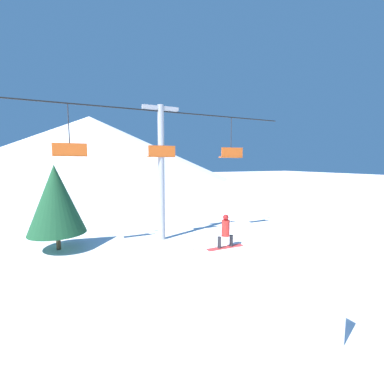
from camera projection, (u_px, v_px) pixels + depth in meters
The scene contains 7 objects.
ground_plane at pixel (250, 318), 8.63m from camera, with size 220.00×220.00×0.00m, color white.
mountain_ridge at pixel (91, 148), 80.99m from camera, with size 86.58×86.58×19.36m.
snow_ramp at pixel (257, 290), 8.60m from camera, with size 2.70×4.40×1.91m.
snowboarder at pixel (226, 232), 9.86m from camera, with size 1.54×0.31×1.32m.
chairlift at pixel (161, 162), 16.83m from camera, with size 19.05×0.44×8.86m.
pine_tree_near at pixel (56, 199), 15.02m from camera, with size 3.24×3.24×5.08m.
distant_skier at pixel (74, 224), 19.07m from camera, with size 0.24×0.24×1.23m.
Camera 1 is at (-5.14, -6.53, 5.21)m, focal length 24.00 mm.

